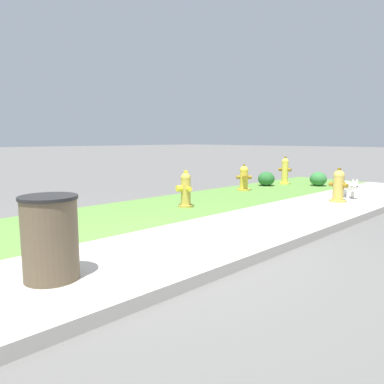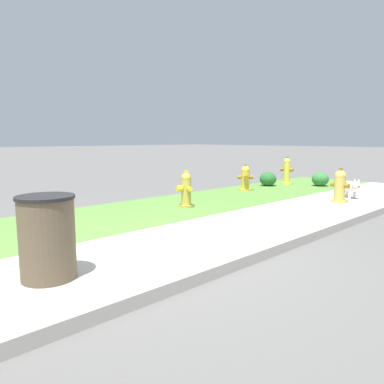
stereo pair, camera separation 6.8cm
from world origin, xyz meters
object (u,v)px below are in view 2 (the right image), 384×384
Objects in this scene: fire_hydrant_mid_block at (245,178)px; shrub_bush_mid_verge at (268,179)px; fire_hydrant_at_driveway at (287,171)px; trash_bin at (47,238)px; small_white_dog at (350,187)px; fire_hydrant_near_corner at (186,190)px; shrub_bush_far_verge at (320,179)px; fire_hydrant_by_grass_verge at (340,186)px.

fire_hydrant_mid_block is 1.21m from shrub_bush_mid_verge.
fire_hydrant_at_driveway reaches higher than trash_bin.
trash_bin is at bearing -85.25° from fire_hydrant_at_driveway.
trash_bin reaches higher than small_white_dog.
fire_hydrant_mid_block is at bearing -135.16° from small_white_dog.
shrub_bush_far_verge is at bearing -75.32° from fire_hydrant_near_corner.
shrub_bush_far_verge is at bearing 9.65° from fire_hydrant_at_driveway.
fire_hydrant_near_corner is 1.53× the size of shrub_bush_mid_verge.
fire_hydrant_near_corner is 3.92m from trash_bin.
fire_hydrant_mid_block is 0.84× the size of trash_bin.
fire_hydrant_at_driveway reaches higher than shrub_bush_far_verge.
trash_bin reaches higher than fire_hydrant_near_corner.
fire_hydrant_by_grass_verge is at bearing 134.18° from fire_hydrant_mid_block.
trash_bin reaches higher than shrub_bush_far_verge.
small_white_dog is at bearing 0.53° from trash_bin.
small_white_dog is at bearing -136.67° from shrub_bush_far_verge.
trash_bin is (-8.02, -2.41, 0.01)m from fire_hydrant_at_driveway.
fire_hydrant_at_driveway is at bearing 146.98° from fire_hydrant_by_grass_verge.
trash_bin is at bearing -169.43° from shrub_bush_far_verge.
fire_hydrant_near_corner is 0.89× the size of trash_bin.
fire_hydrant_at_driveway is 1.73× the size of shrub_bush_mid_verge.
small_white_dog is 0.66× the size of trash_bin.
fire_hydrant_at_driveway is 8.38m from trash_bin.
shrub_bush_far_verge is 0.99× the size of shrub_bush_mid_verge.
fire_hydrant_near_corner is 1.00× the size of fire_hydrant_by_grass_verge.
shrub_bush_mid_verge is at bearing 134.15° from shrub_bush_far_verge.
trash_bin is (-6.16, -2.46, 0.08)m from fire_hydrant_mid_block.
trash_bin is at bearing 66.89° from fire_hydrant_mid_block.
fire_hydrant_near_corner is at bearing 177.02° from shrub_bush_far_verge.
shrub_bush_mid_verge is at bearing -117.28° from fire_hydrant_at_driveway.
fire_hydrant_near_corner is at bearing -87.50° from small_white_dog.
fire_hydrant_by_grass_verge reaches higher than small_white_dog.
fire_hydrant_near_corner is at bearing 27.58° from trash_bin.
shrub_bush_far_verge is at bearing -157.19° from fire_hydrant_mid_block.
fire_hydrant_by_grass_verge reaches higher than shrub_bush_far_verge.
trash_bin is 1.74× the size of shrub_bush_far_verge.
fire_hydrant_near_corner is at bearing -119.13° from fire_hydrant_by_grass_verge.
fire_hydrant_at_driveway reaches higher than fire_hydrant_near_corner.
fire_hydrant_at_driveway is (1.90, 2.41, 0.05)m from fire_hydrant_by_grass_verge.
small_white_dog is (0.65, 0.06, -0.08)m from fire_hydrant_by_grass_verge.
fire_hydrant_mid_block is 6.63m from trash_bin.
fire_hydrant_mid_block is (2.68, 0.65, -0.02)m from fire_hydrant_near_corner.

